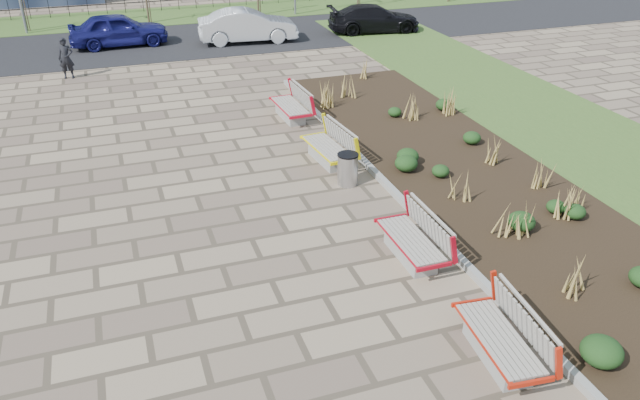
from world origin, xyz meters
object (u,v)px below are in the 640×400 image
object	(u,v)px
bench_c	(327,145)
pedestrian	(66,58)
bench_a	(500,335)
car_silver	(248,26)
bench_b	(411,238)
car_blue	(118,30)
litter_bin	(348,170)
bench_d	(290,104)
car_black	(374,18)

from	to	relation	value
bench_c	pedestrian	distance (m)	12.81
bench_a	car_silver	size ratio (longest dim) A/B	0.46
bench_a	bench_b	distance (m)	3.27
bench_a	bench_c	distance (m)	8.47
bench_b	car_blue	bearing A→B (deg)	103.06
bench_c	litter_bin	distance (m)	1.50
bench_a	litter_bin	distance (m)	6.97
pedestrian	car_blue	bearing A→B (deg)	72.59
bench_a	bench_b	size ratio (longest dim) A/B	1.00
litter_bin	bench_b	bearing A→B (deg)	-90.38
bench_a	car_silver	world-z (taller)	car_silver
bench_d	car_silver	size ratio (longest dim) A/B	0.46
pedestrian	car_black	xyz separation A→B (m)	(14.43, 3.21, -0.11)
car_black	litter_bin	bearing A→B (deg)	161.92
bench_c	car_blue	bearing A→B (deg)	101.93
car_black	pedestrian	bearing A→B (deg)	110.22
car_blue	car_black	xyz separation A→B (m)	(12.22, -1.28, -0.08)
car_blue	car_black	world-z (taller)	car_blue
pedestrian	bench_c	bearing A→B (deg)	-48.46
bench_a	car_blue	xyz separation A→B (m)	(-4.72, 23.73, 0.27)
bench_a	bench_b	world-z (taller)	same
car_blue	car_black	bearing A→B (deg)	-97.97
bench_d	car_black	distance (m)	12.78
litter_bin	pedestrian	world-z (taller)	pedestrian
bench_b	car_silver	bearing A→B (deg)	86.90
bench_c	bench_d	size ratio (longest dim) A/B	1.00
bench_b	car_black	bearing A→B (deg)	68.72
bench_b	car_black	distance (m)	20.60
bench_a	litter_bin	world-z (taller)	bench_a
car_blue	car_silver	distance (m)	5.91
bench_d	pedestrian	distance (m)	9.96
pedestrian	car_silver	size ratio (longest dim) A/B	0.34
bench_a	pedestrian	distance (m)	20.45
pedestrian	car_blue	xyz separation A→B (m)	(2.21, 4.50, -0.02)
bench_a	pedestrian	size ratio (longest dim) A/B	1.33
bench_c	pedestrian	size ratio (longest dim) A/B	1.33
bench_c	car_silver	world-z (taller)	car_silver
car_blue	pedestrian	bearing A→B (deg)	151.85
bench_a	bench_d	distance (m)	12.09
bench_a	car_blue	distance (m)	24.20
bench_c	pedestrian	bearing A→B (deg)	117.50
bench_a	car_black	bearing A→B (deg)	77.05
bench_d	car_silver	world-z (taller)	car_silver
car_silver	car_black	xyz separation A→B (m)	(6.43, -0.07, -0.09)
litter_bin	car_black	bearing A→B (deg)	64.25
bench_a	bench_d	world-z (taller)	same
car_blue	bench_d	bearing A→B (deg)	-159.88
bench_c	car_blue	world-z (taller)	car_blue
bench_b	bench_d	size ratio (longest dim) A/B	1.00
litter_bin	pedestrian	xyz separation A→B (m)	(-6.96, 12.27, 0.37)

